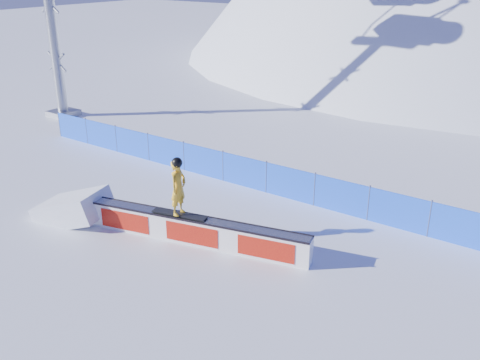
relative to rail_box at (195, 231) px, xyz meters
The scene contains 6 objects.
ground 1.38m from the rail_box, behind, with size 160.00×160.00×0.00m, color white.
snow_hill 45.90m from the rail_box, 91.78° to the left, with size 64.00×64.00×64.00m.
safety_fence 4.70m from the rail_box, 106.15° to the left, with size 22.05×0.05×1.30m.
rail_box is the anchor object (origin of this frame).
snow_ramp 4.56m from the rail_box, 166.96° to the right, with size 2.30×1.53×0.86m, color white, non-canonical shape.
snowboarder 1.45m from the rail_box, 166.96° to the right, with size 1.80×0.71×1.85m.
Camera 1 is at (10.73, -11.04, 8.04)m, focal length 40.00 mm.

